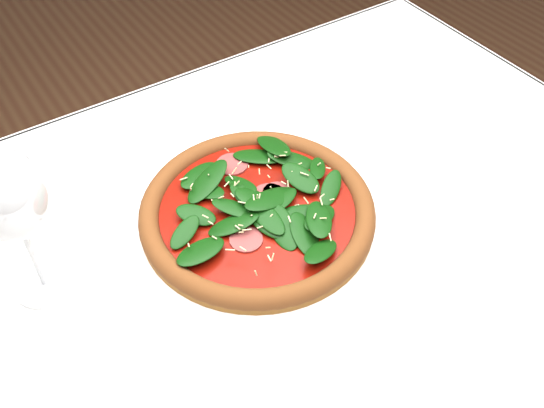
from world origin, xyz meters
TOP-DOWN VIEW (x-y plane):
  - dining_table at (0.00, 0.00)m, footprint 1.21×0.81m
  - plate at (-0.01, 0.01)m, footprint 0.38×0.38m
  - pizza at (-0.01, 0.01)m, footprint 0.41×0.41m
  - wine_glass at (-0.30, 0.08)m, footprint 0.09×0.09m
  - saucer_far at (0.28, 0.13)m, footprint 0.13×0.13m

SIDE VIEW (x-z plane):
  - dining_table at x=0.00m, z-range 0.27..1.02m
  - saucer_far at x=0.28m, z-range 0.75..0.76m
  - plate at x=-0.01m, z-range 0.75..0.77m
  - pizza at x=-0.01m, z-range 0.76..0.80m
  - wine_glass at x=-0.30m, z-range 0.80..1.02m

